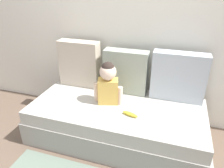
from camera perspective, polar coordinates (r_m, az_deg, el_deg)
ground_plane at (r=2.52m, az=1.24°, el=-13.97°), size 12.00×12.00×0.00m
back_wall at (r=2.54m, az=5.36°, el=14.58°), size 5.10×0.10×2.24m
couch at (r=2.39m, az=1.29°, el=-10.17°), size 1.90×0.90×0.42m
throw_pillow_left at (r=2.64m, az=-8.82°, el=5.45°), size 0.50×0.16×0.57m
throw_pillow_center at (r=2.45m, az=3.73°, el=3.37°), size 0.51×0.16×0.51m
throw_pillow_right at (r=2.39m, az=17.56°, el=1.88°), size 0.57×0.16×0.54m
toddler at (r=2.21m, az=-1.08°, el=0.49°), size 0.32×0.19×0.47m
banana at (r=2.11m, az=4.96°, el=-8.15°), size 0.18×0.09×0.04m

